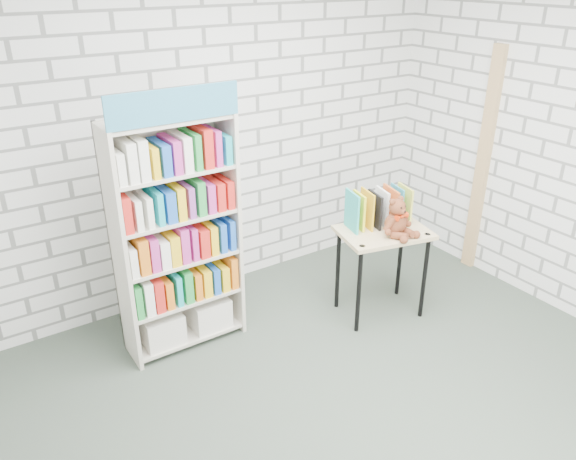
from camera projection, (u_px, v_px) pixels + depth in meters
ground at (356, 409)px, 3.76m from camera, size 4.50×4.50×0.00m
room_shell at (373, 154)px, 2.99m from camera, size 4.52×4.02×2.81m
bookshelf at (177, 235)px, 4.08m from camera, size 0.89×0.35×2.01m
display_table at (383, 242)px, 4.55m from camera, size 0.80×0.64×0.77m
table_books at (378, 208)px, 4.53m from camera, size 0.53×0.32×0.30m
teddy_bear at (398, 221)px, 4.37m from camera, size 0.29×0.27×0.31m
door_trim at (483, 163)px, 5.13m from camera, size 0.05×0.12×2.10m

